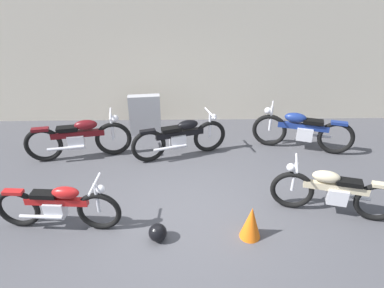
{
  "coord_description": "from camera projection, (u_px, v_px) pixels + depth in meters",
  "views": [
    {
      "loc": [
        0.08,
        -4.41,
        3.78
      ],
      "look_at": [
        0.19,
        1.39,
        0.55
      ],
      "focal_mm": 31.74,
      "sensor_mm": 36.0,
      "label": 1
    }
  ],
  "objects": [
    {
      "name": "ground_plane",
      "position": [
        182.0,
        213.0,
        5.68
      ],
      "size": [
        40.0,
        40.0,
        0.0
      ],
      "primitive_type": "plane",
      "color": "#47474C"
    },
    {
      "name": "building_wall",
      "position": [
        182.0,
        54.0,
        8.22
      ],
      "size": [
        18.0,
        0.3,
        3.37
      ],
      "primitive_type": "cube",
      "color": "beige",
      "rests_on": "ground_plane"
    },
    {
      "name": "stone_marker",
      "position": [
        145.0,
        115.0,
        7.97
      ],
      "size": [
        0.75,
        0.27,
        0.98
      ],
      "primitive_type": "cube",
      "rotation": [
        0.0,
        0.0,
        0.1
      ],
      "color": "#9E9EA3",
      "rests_on": "ground_plane"
    },
    {
      "name": "helmet",
      "position": [
        158.0,
        233.0,
        5.09
      ],
      "size": [
        0.28,
        0.28,
        0.28
      ],
      "primitive_type": "sphere",
      "color": "black",
      "rests_on": "ground_plane"
    },
    {
      "name": "traffic_cone",
      "position": [
        251.0,
        222.0,
        5.08
      ],
      "size": [
        0.32,
        0.32,
        0.55
      ],
      "primitive_type": "cone",
      "color": "orange",
      "rests_on": "ground_plane"
    },
    {
      "name": "motorcycle_cream",
      "position": [
        334.0,
        192.0,
        5.47
      ],
      "size": [
        1.98,
        0.76,
        0.91
      ],
      "rotation": [
        0.0,
        0.0,
        2.87
      ],
      "color": "black",
      "rests_on": "ground_plane"
    },
    {
      "name": "motorcycle_red",
      "position": [
        59.0,
        206.0,
        5.18
      ],
      "size": [
        1.96,
        0.55,
        0.88
      ],
      "rotation": [
        0.0,
        0.0,
        -0.07
      ],
      "color": "black",
      "rests_on": "ground_plane"
    },
    {
      "name": "motorcycle_blue",
      "position": [
        302.0,
        130.0,
        7.34
      ],
      "size": [
        2.08,
        0.84,
        0.96
      ],
      "rotation": [
        0.0,
        0.0,
        2.85
      ],
      "color": "black",
      "rests_on": "ground_plane"
    },
    {
      "name": "motorcycle_black",
      "position": [
        181.0,
        138.0,
        7.09
      ],
      "size": [
        1.99,
        0.83,
        0.92
      ],
      "rotation": [
        0.0,
        0.0,
        0.31
      ],
      "color": "black",
      "rests_on": "ground_plane"
    },
    {
      "name": "motorcycle_maroon",
      "position": [
        79.0,
        138.0,
        7.02
      ],
      "size": [
        2.15,
        0.68,
        0.97
      ],
      "rotation": [
        0.0,
        0.0,
        0.17
      ],
      "color": "black",
      "rests_on": "ground_plane"
    }
  ]
}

